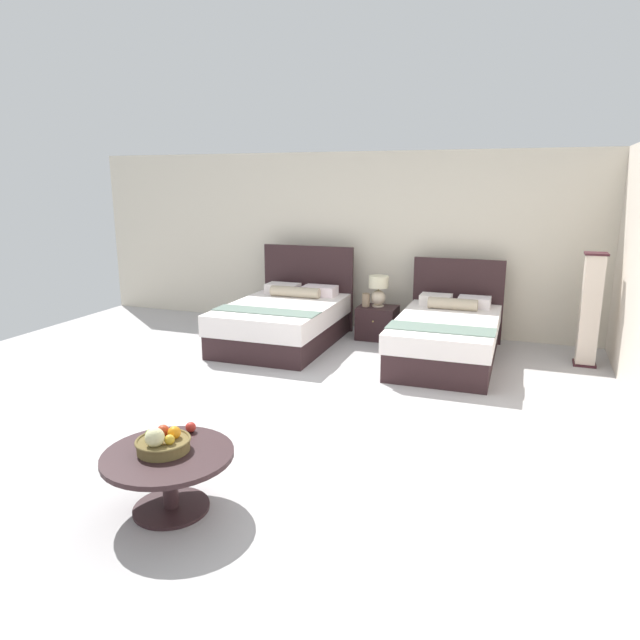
{
  "coord_description": "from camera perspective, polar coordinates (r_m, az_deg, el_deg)",
  "views": [
    {
      "loc": [
        2.05,
        -4.99,
        2.19
      ],
      "look_at": [
        -0.04,
        0.58,
        0.75
      ],
      "focal_mm": 32.21,
      "sensor_mm": 36.0,
      "label": 1
    }
  ],
  "objects": [
    {
      "name": "ground_plane",
      "position": [
        5.83,
        -1.63,
        -8.57
      ],
      "size": [
        9.8,
        10.26,
        0.02
      ],
      "primitive_type": "cube",
      "color": "#B2ADAE"
    },
    {
      "name": "wall_back",
      "position": [
        8.61,
        6.75,
        7.64
      ],
      "size": [
        9.8,
        0.12,
        2.61
      ],
      "primitive_type": "cube",
      "color": "beige",
      "rests_on": "ground"
    },
    {
      "name": "bed_near_window",
      "position": [
        7.92,
        -3.58,
        -0.04
      ],
      "size": [
        1.42,
        2.08,
        1.26
      ],
      "color": "#2F1C1F",
      "rests_on": "ground"
    },
    {
      "name": "bed_near_corner",
      "position": [
        7.32,
        12.5,
        -1.57
      ],
      "size": [
        1.25,
        2.14,
        1.16
      ],
      "color": "#2F1C1F",
      "rests_on": "ground"
    },
    {
      "name": "nightstand",
      "position": [
        8.2,
        5.71,
        -0.26
      ],
      "size": [
        0.54,
        0.47,
        0.47
      ],
      "color": "#2F1C1F",
      "rests_on": "ground"
    },
    {
      "name": "table_lamp",
      "position": [
        8.12,
        5.83,
        3.12
      ],
      "size": [
        0.28,
        0.28,
        0.44
      ],
      "color": "beige",
      "rests_on": "nightstand"
    },
    {
      "name": "vase",
      "position": [
        8.13,
        4.59,
        2.01
      ],
      "size": [
        0.11,
        0.11,
        0.19
      ],
      "color": "#9A8265",
      "rests_on": "nightstand"
    },
    {
      "name": "coffee_table",
      "position": [
        4.11,
        -14.79,
        -14.0
      ],
      "size": [
        0.88,
        0.88,
        0.42
      ],
      "color": "#2F1C1F",
      "rests_on": "ground"
    },
    {
      "name": "fruit_bowl",
      "position": [
        4.07,
        -15.39,
        -11.61
      ],
      "size": [
        0.37,
        0.37,
        0.2
      ],
      "color": "brown",
      "rests_on": "coffee_table"
    },
    {
      "name": "loose_apple",
      "position": [
        4.32,
        -12.72,
        -10.34
      ],
      "size": [
        0.08,
        0.08,
        0.08
      ],
      "color": "red",
      "rests_on": "coffee_table"
    },
    {
      "name": "floor_lamp_corner",
      "position": [
        7.6,
        25.26,
        0.9
      ],
      "size": [
        0.26,
        0.26,
        1.38
      ],
      "color": "#3B1920",
      "rests_on": "ground"
    }
  ]
}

